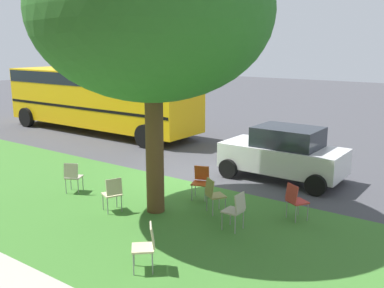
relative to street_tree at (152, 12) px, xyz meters
The scene contains 12 objects.
ground 5.56m from the street_tree, 69.60° to the right, with size 80.00×80.00×0.00m, color #424247.
grass_verge 4.91m from the street_tree, 28.76° to the left, with size 48.00×6.00×0.01m, color #3D752D.
street_tree is the anchor object (origin of this frame).
chair_0 4.80m from the street_tree, behind, with size 0.43×0.42×0.88m.
chair_1 5.44m from the street_tree, 153.65° to the right, with size 0.57×0.57×0.88m.
chair_2 5.18m from the street_tree, 127.37° to the left, with size 0.59×0.59×0.88m.
chair_3 4.51m from the street_tree, 104.86° to the right, with size 0.53×0.54×0.88m.
chair_4 5.08m from the street_tree, ahead, with size 0.56×0.56×0.88m.
chair_5 4.39m from the street_tree, 39.40° to the left, with size 0.55×0.55×0.88m.
chair_6 4.50m from the street_tree, 149.84° to the right, with size 0.57×0.58×0.88m.
parked_car 6.02m from the street_tree, 108.78° to the right, with size 3.70×1.92×1.65m.
school_bus 11.19m from the street_tree, 35.42° to the right, with size 10.40×2.80×2.88m.
Camera 1 is at (-7.77, 10.50, 4.06)m, focal length 41.06 mm.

